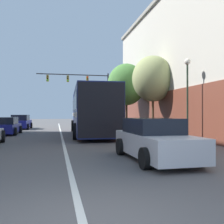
% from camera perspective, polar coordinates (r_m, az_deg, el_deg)
% --- Properties ---
extents(lane_center_line, '(0.14, 45.53, 0.01)m').
position_cam_1_polar(lane_center_line, '(20.31, -10.99, -4.79)').
color(lane_center_line, silver).
rests_on(lane_center_line, ground_plane).
extents(bus, '(3.28, 12.12, 3.30)m').
position_cam_1_polar(bus, '(19.73, -4.49, 0.46)').
color(bus, navy).
rests_on(bus, ground_plane).
extents(hatchback_foreground, '(1.98, 4.39, 1.41)m').
position_cam_1_polar(hatchback_foreground, '(9.05, 9.17, -6.03)').
color(hatchback_foreground, silver).
rests_on(hatchback_foreground, ground_plane).
extents(parked_car_left_mid, '(1.99, 4.70, 1.46)m').
position_cam_1_polar(parked_car_left_mid, '(28.63, -19.21, -2.13)').
color(parked_car_left_mid, navy).
rests_on(parked_car_left_mid, ground_plane).
extents(parked_car_left_far, '(1.99, 4.11, 1.30)m').
position_cam_1_polar(parked_car_left_far, '(21.35, -22.10, -2.90)').
color(parked_car_left_far, navy).
rests_on(parked_car_left_far, ground_plane).
extents(traffic_signal_gantry, '(9.00, 0.36, 6.76)m').
position_cam_1_polar(traffic_signal_gantry, '(33.37, -5.89, 5.62)').
color(traffic_signal_gantry, black).
rests_on(traffic_signal_gantry, ground_plane).
extents(street_lamp, '(0.35, 0.35, 4.61)m').
position_cam_1_polar(street_lamp, '(14.99, 16.10, 4.50)').
color(street_lamp, '#233323').
rests_on(street_lamp, ground_plane).
extents(street_tree_near, '(3.09, 2.78, 5.87)m').
position_cam_1_polar(street_tree_near, '(19.78, 8.89, 7.17)').
color(street_tree_near, '#4C3823').
rests_on(street_tree_near, ground_plane).
extents(street_tree_far, '(3.50, 3.15, 6.21)m').
position_cam_1_polar(street_tree_far, '(24.37, 3.16, 6.00)').
color(street_tree_far, '#3D2D1E').
rests_on(street_tree_far, ground_plane).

